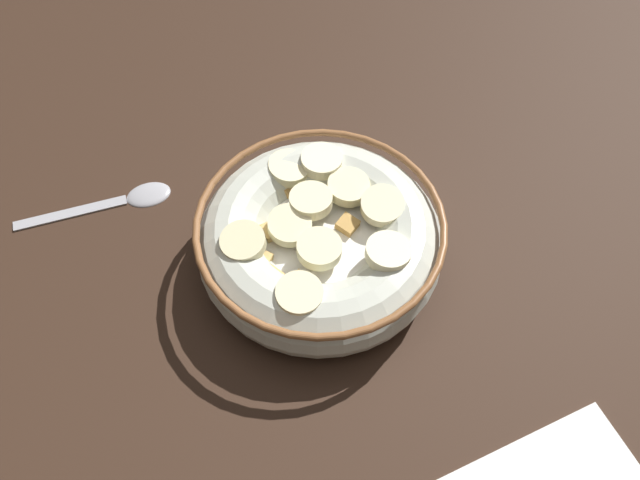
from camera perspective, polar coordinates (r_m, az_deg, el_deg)
ground_plane at (r=53.38cm, az=0.00°, el=-2.37°), size 118.49×118.49×2.00cm
cereal_bowl at (r=49.92cm, az=-0.01°, el=0.09°), size 19.94×19.94×6.24cm
spoon at (r=58.55cm, az=-17.51°, el=3.74°), size 13.82×6.34×0.80cm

